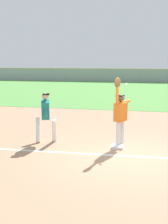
{
  "coord_description": "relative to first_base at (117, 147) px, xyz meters",
  "views": [
    {
      "loc": [
        0.35,
        -8.05,
        2.84
      ],
      "look_at": [
        -1.56,
        1.2,
        1.05
      ],
      "focal_mm": 44.92,
      "sensor_mm": 36.0,
      "label": 1
    }
  ],
  "objects": [
    {
      "name": "outfield_grass",
      "position": [
        0.35,
        16.74,
        -0.04
      ],
      "size": [
        47.41,
        19.99,
        0.01
      ],
      "primitive_type": "cube",
      "color": "#549342",
      "rests_on": "ground_plane"
    },
    {
      "name": "first_base",
      "position": [
        0.0,
        0.0,
        0.0
      ],
      "size": [
        0.39,
        0.39,
        0.08
      ],
      "primitive_type": "cube",
      "rotation": [
        0.0,
        0.0,
        -0.04
      ],
      "color": "white",
      "rests_on": "ground_plane"
    },
    {
      "name": "parked_car_blue",
      "position": [
        -1.83,
        30.86,
        0.63
      ],
      "size": [
        4.58,
        2.5,
        1.25
      ],
      "rotation": [
        0.0,
        0.0,
        0.11
      ],
      "color": "#23389E",
      "rests_on": "ground_plane"
    },
    {
      "name": "ground_plane",
      "position": [
        0.35,
        -0.71,
        -0.04
      ],
      "size": [
        83.4,
        83.4,
        0.0
      ],
      "primitive_type": "plane",
      "color": "tan"
    },
    {
      "name": "outfield_fence",
      "position": [
        0.35,
        26.74,
        0.8
      ],
      "size": [
        47.49,
        0.08,
        1.68
      ],
      "color": "#93999E",
      "rests_on": "ground_plane"
    },
    {
      "name": "baseball",
      "position": [
        0.2,
        0.38,
        1.99
      ],
      "size": [
        0.07,
        0.07,
        0.07
      ],
      "primitive_type": "sphere",
      "color": "white"
    },
    {
      "name": "parked_car_red",
      "position": [
        4.22,
        31.43,
        0.63
      ],
      "size": [
        4.53,
        2.37,
        1.25
      ],
      "rotation": [
        0.0,
        0.0,
        0.07
      ],
      "color": "#B21E1E",
      "rests_on": "ground_plane"
    },
    {
      "name": "runner",
      "position": [
        -2.48,
        0.15,
        0.96
      ],
      "size": [
        0.86,
        0.83,
        1.72
      ],
      "rotation": [
        0.0,
        0.0,
        0.31
      ],
      "color": "white",
      "rests_on": "ground_plane"
    },
    {
      "name": "fielder",
      "position": [
        0.04,
        0.22,
        1.08
      ],
      "size": [
        0.52,
        0.84,
        2.28
      ],
      "rotation": [
        0.0,
        0.0,
        2.65
      ],
      "color": "silver",
      "rests_on": "ground_plane"
    },
    {
      "name": "parked_car_green",
      "position": [
        -7.91,
        30.85,
        0.63
      ],
      "size": [
        4.59,
        2.5,
        1.25
      ],
      "rotation": [
        0.0,
        0.0,
        0.11
      ],
      "color": "#1E6B33",
      "rests_on": "ground_plane"
    }
  ]
}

